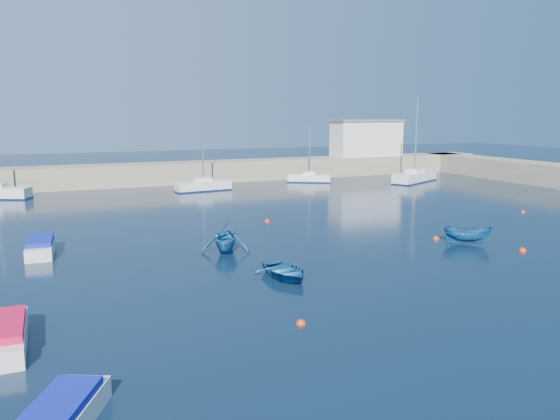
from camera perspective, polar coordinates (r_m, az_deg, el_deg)
name	(u,v)px	position (r m, az deg, el deg)	size (l,w,h in m)	color
ground	(342,292)	(27.28, 6.52, -8.46)	(220.00, 220.00, 0.00)	#0B1C30
back_wall	(160,174)	(70.02, -12.42, 3.74)	(96.00, 4.50, 2.60)	gray
right_arm	(512,170)	(79.10, 23.07, 3.86)	(4.50, 32.00, 2.60)	gray
harbor_office	(366,139)	(80.86, 9.00, 7.35)	(10.00, 4.00, 5.00)	silver
sailboat_6	(203,185)	(62.81, -8.01, 2.57)	(6.54, 2.57, 8.45)	silver
sailboat_7	(309,178)	(70.28, 3.09, 3.36)	(5.47, 4.18, 7.29)	silver
sailboat_8	(415,177)	(72.48, 13.89, 3.40)	(8.40, 5.88, 10.76)	silver
motorboat_0	(2,336)	(23.17, -27.02, -11.64)	(1.62, 4.62, 1.03)	silver
motorboat_1	(41,247)	(37.05, -23.72, -3.52)	(1.80, 4.37, 1.05)	silver
motorboat_3	(59,418)	(16.96, -22.08, -19.52)	(3.05, 4.24, 0.94)	silver
dinghy_center	(285,271)	(29.15, 0.49, -6.41)	(2.58, 3.61, 0.75)	#134F88
dinghy_left	(226,237)	(34.68, -5.67, -2.83)	(3.08, 3.57, 1.88)	#134F88
dinghy_right	(468,235)	(38.91, 19.01, -2.45)	(1.16, 3.08, 1.19)	#134F88
buoy_0	(301,324)	(23.13, 2.20, -11.84)	(0.42, 0.42, 0.42)	red
buoy_1	(436,239)	(39.62, 15.99, -2.96)	(0.46, 0.46, 0.46)	red
buoy_2	(522,251)	(38.12, 24.01, -3.95)	(0.48, 0.48, 0.48)	red
buoy_3	(267,222)	(44.33, -1.34, -1.22)	(0.46, 0.46, 0.46)	red
buoy_4	(523,212)	(53.12, 24.05, -0.23)	(0.41, 0.41, 0.41)	red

